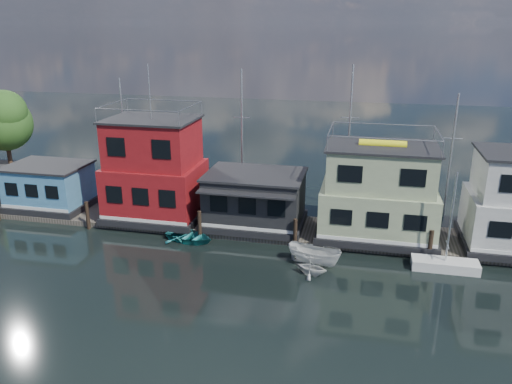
% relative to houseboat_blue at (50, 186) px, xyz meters
% --- Properties ---
extents(ground, '(160.00, 160.00, 0.00)m').
position_rel_houseboat_blue_xyz_m(ground, '(18.00, -12.00, -2.21)').
color(ground, black).
rests_on(ground, ground).
extents(dock, '(48.00, 5.00, 0.40)m').
position_rel_houseboat_blue_xyz_m(dock, '(18.00, 0.00, -2.01)').
color(dock, '#595147').
rests_on(dock, ground).
extents(houseboat_blue, '(6.40, 4.90, 3.66)m').
position_rel_houseboat_blue_xyz_m(houseboat_blue, '(0.00, 0.00, 0.00)').
color(houseboat_blue, black).
rests_on(houseboat_blue, dock).
extents(houseboat_red, '(7.40, 5.90, 11.86)m').
position_rel_houseboat_blue_xyz_m(houseboat_red, '(9.50, 0.00, 1.90)').
color(houseboat_red, black).
rests_on(houseboat_red, dock).
extents(houseboat_dark, '(7.40, 6.10, 4.06)m').
position_rel_houseboat_blue_xyz_m(houseboat_dark, '(17.50, -0.02, 0.21)').
color(houseboat_dark, black).
rests_on(houseboat_dark, dock).
extents(houseboat_green, '(8.40, 5.90, 7.03)m').
position_rel_houseboat_blue_xyz_m(houseboat_green, '(26.50, 0.00, 1.34)').
color(houseboat_green, black).
rests_on(houseboat_green, dock).
extents(pilings, '(42.28, 0.28, 2.20)m').
position_rel_houseboat_blue_xyz_m(pilings, '(17.67, -2.80, -1.11)').
color(pilings, '#2D2116').
rests_on(pilings, ground).
extents(background_masts, '(36.40, 0.16, 12.00)m').
position_rel_houseboat_blue_xyz_m(background_masts, '(22.76, 6.00, 3.35)').
color(background_masts, silver).
rests_on(background_masts, ground).
extents(day_sailer, '(4.14, 1.40, 6.52)m').
position_rel_houseboat_blue_xyz_m(day_sailer, '(30.87, -3.87, -1.81)').
color(day_sailer, silver).
rests_on(day_sailer, ground).
extents(dinghy_teal, '(4.16, 3.37, 0.76)m').
position_rel_houseboat_blue_xyz_m(dinghy_teal, '(13.36, -3.30, -1.83)').
color(dinghy_teal, teal).
rests_on(dinghy_teal, ground).
extents(motorboat, '(3.94, 2.38, 1.43)m').
position_rel_houseboat_blue_xyz_m(motorboat, '(22.60, -5.12, -1.49)').
color(motorboat, silver).
rests_on(motorboat, ground).
extents(dinghy_white, '(2.34, 2.13, 1.05)m').
position_rel_houseboat_blue_xyz_m(dinghy_white, '(22.59, -6.46, -1.68)').
color(dinghy_white, beige).
rests_on(dinghy_white, ground).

